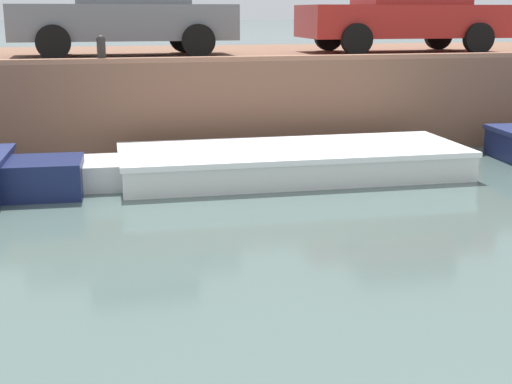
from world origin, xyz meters
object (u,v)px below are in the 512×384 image
object	(u,v)px
boat_moored_central_white	(277,162)
mooring_bollard_mid	(101,48)
car_left_inner_grey	(126,10)
car_centre_red	(405,10)

from	to	relation	value
boat_moored_central_white	mooring_bollard_mid	size ratio (longest dim) A/B	14.08
car_left_inner_grey	car_centre_red	distance (m)	5.58
car_centre_red	car_left_inner_grey	bearing A→B (deg)	179.98
boat_moored_central_white	car_centre_red	xyz separation A→B (m)	(3.62, 3.58, 2.26)
boat_moored_central_white	car_left_inner_grey	size ratio (longest dim) A/B	1.53
boat_moored_central_white	car_centre_red	distance (m)	5.57
car_centre_red	mooring_bollard_mid	world-z (taller)	car_centre_red
car_centre_red	mooring_bollard_mid	xyz separation A→B (m)	(-6.11, -1.77, -0.61)
car_left_inner_grey	car_centre_red	bearing A→B (deg)	-0.02
boat_moored_central_white	car_left_inner_grey	bearing A→B (deg)	118.76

